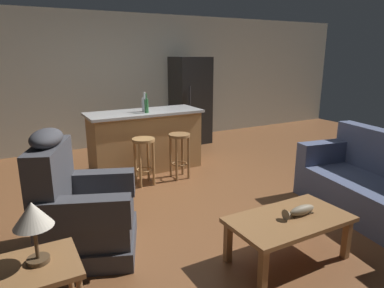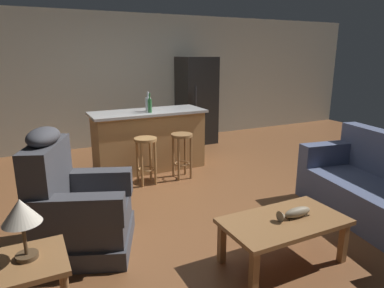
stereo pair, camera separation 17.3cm
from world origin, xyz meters
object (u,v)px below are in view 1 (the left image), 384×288
Objects in this scene: table_lamp at (33,217)px; bottle_tall_green at (146,106)px; kitchen_island at (145,140)px; coffee_table at (289,223)px; bar_stool_left at (144,153)px; bottle_short_amber at (145,104)px; refrigerator at (190,101)px; bar_stool_right at (179,148)px; recliner_near_lamp at (79,210)px; couch at (382,189)px; fish_figurine at (299,211)px; end_table at (40,278)px.

bottle_tall_green is (1.82, 2.74, 0.19)m from table_lamp.
coffee_table is at bearing -86.35° from kitchen_island.
coffee_table is 1.62× the size of bar_stool_left.
refrigerator is at bearing 39.78° from bottle_short_amber.
bar_stool_right is at bearing 87.51° from coffee_table.
recliner_near_lamp reaches higher than table_lamp.
bottle_short_amber is (-1.72, 2.87, 0.72)m from couch.
bar_stool_right is at bearing 59.50° from recliner_near_lamp.
fish_figurine is 0.61× the size of end_table.
bottle_tall_green reaches higher than end_table.
bar_stool_right is at bearing 46.61° from table_lamp.
bar_stool_right is (0.10, 2.38, 0.11)m from coffee_table.
couch is at bearing 4.16° from coffee_table.
bar_stool_left is at bearing -39.37° from couch.
coffee_table is 1.62× the size of bar_stool_right.
couch is 2.96× the size of bar_stool_right.
refrigerator is at bearing 69.22° from recliner_near_lamp.
bottle_short_amber is at bearing 93.65° from coffee_table.
bar_stool_left is (1.58, 2.28, 0.01)m from end_table.
fish_figurine is at bearing -83.74° from bottle_tall_green.
couch reaches higher than fish_figurine.
end_table is 1.37× the size of table_lamp.
couch is at bearing -57.80° from bar_stool_right.
bottle_short_amber is (0.27, 0.60, 0.59)m from bar_stool_left.
fish_figurine is 1.12× the size of bottle_short_amber.
end_table is 2.77m from bar_stool_left.
coffee_table is 3.72× the size of bottle_tall_green.
bottle_short_amber is at bearing 115.93° from bar_stool_right.
end_table is 5.30m from refrigerator.
recliner_near_lamp is 2.93× the size of table_lamp.
bottle_tall_green is at bearing -97.27° from kitchen_island.
refrigerator reaches higher than bar_stool_left.
bar_stool_left is at bearing 55.40° from end_table.
table_lamp is 0.23× the size of refrigerator.
bottle_short_amber is at bearing 80.60° from bottle_tall_green.
end_table is (-2.03, 0.09, 0.10)m from coffee_table.
recliner_near_lamp is 1.76m from bar_stool_left.
bar_stool_right is at bearing -64.88° from kitchen_island.
couch is at bearing 4.96° from fish_figurine.
bar_stool_left is 2.30× the size of bottle_tall_green.
bar_stool_left is at bearing -113.99° from bottle_short_amber.
couch is 3.37m from kitchen_island.
refrigerator reaches higher than end_table.
bottle_short_amber reaches higher than recliner_near_lamp.
recliner_near_lamp is at bearing 66.10° from end_table.
kitchen_island is (1.42, 1.96, 0.06)m from recliner_near_lamp.
bottle_tall_green is at bearing 94.23° from coffee_table.
bar_stool_right is at bearing -64.07° from bottle_short_amber.
refrigerator reaches higher than fish_figurine.
bar_stool_left is at bearing -117.45° from bottle_tall_green.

